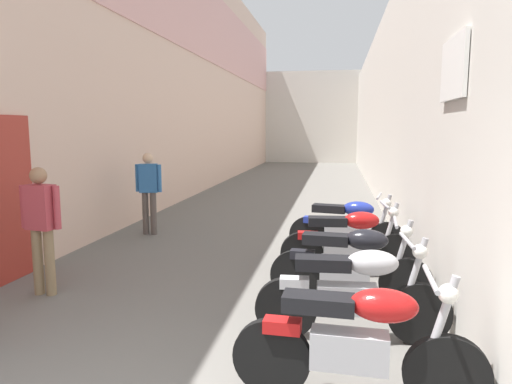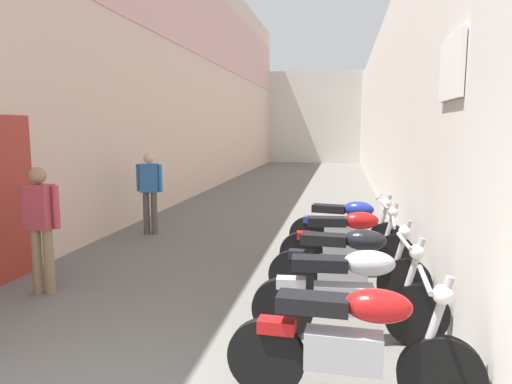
# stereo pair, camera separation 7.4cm
# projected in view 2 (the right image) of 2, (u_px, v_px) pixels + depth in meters

# --- Properties ---
(ground_plane) EXTENTS (41.70, 41.70, 0.00)m
(ground_plane) POSITION_uv_depth(u_px,v_px,m) (281.00, 201.00, 12.90)
(ground_plane) COLOR #66635E
(building_left) EXTENTS (0.45, 25.70, 7.57)m
(building_left) POSITION_uv_depth(u_px,v_px,m) (201.00, 72.00, 14.81)
(building_left) COLOR beige
(building_left) RESTS_ON ground
(building_right) EXTENTS (0.45, 25.70, 5.02)m
(building_right) POSITION_uv_depth(u_px,v_px,m) (384.00, 112.00, 13.97)
(building_right) COLOR beige
(building_right) RESTS_ON ground
(building_far_end) EXTENTS (8.40, 2.00, 5.37)m
(building_far_end) POSITION_uv_depth(u_px,v_px,m) (315.00, 118.00, 27.96)
(building_far_end) COLOR beige
(building_far_end) RESTS_ON ground
(motorcycle_nearest) EXTENTS (1.85, 0.58, 1.04)m
(motorcycle_nearest) POSITION_uv_depth(u_px,v_px,m) (352.00, 341.00, 3.31)
(motorcycle_nearest) COLOR black
(motorcycle_nearest) RESTS_ON ground
(motorcycle_second) EXTENTS (1.85, 0.58, 1.04)m
(motorcycle_second) POSITION_uv_depth(u_px,v_px,m) (350.00, 291.00, 4.33)
(motorcycle_second) COLOR black
(motorcycle_second) RESTS_ON ground
(motorcycle_third) EXTENTS (1.85, 0.58, 1.04)m
(motorcycle_third) POSITION_uv_depth(u_px,v_px,m) (349.00, 263.00, 5.23)
(motorcycle_third) COLOR black
(motorcycle_third) RESTS_ON ground
(motorcycle_fourth) EXTENTS (1.85, 0.58, 1.04)m
(motorcycle_fourth) POSITION_uv_depth(u_px,v_px,m) (348.00, 240.00, 6.29)
(motorcycle_fourth) COLOR black
(motorcycle_fourth) RESTS_ON ground
(motorcycle_fifth) EXTENTS (1.83, 0.58, 1.04)m
(motorcycle_fifth) POSITION_uv_depth(u_px,v_px,m) (347.00, 226.00, 7.22)
(motorcycle_fifth) COLOR black
(motorcycle_fifth) RESTS_ON ground
(pedestrian_mid_alley) EXTENTS (0.52, 0.25, 1.57)m
(pedestrian_mid_alley) POSITION_uv_depth(u_px,v_px,m) (40.00, 221.00, 5.54)
(pedestrian_mid_alley) COLOR #8C7251
(pedestrian_mid_alley) RESTS_ON ground
(pedestrian_further_down) EXTENTS (0.52, 0.29, 1.57)m
(pedestrian_further_down) POSITION_uv_depth(u_px,v_px,m) (150.00, 187.00, 8.74)
(pedestrian_further_down) COLOR #564C47
(pedestrian_further_down) RESTS_ON ground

